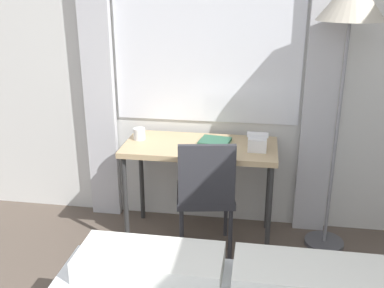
{
  "coord_description": "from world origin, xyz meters",
  "views": [
    {
      "loc": [
        0.49,
        -0.35,
        1.89
      ],
      "look_at": [
        0.07,
        2.27,
        0.92
      ],
      "focal_mm": 42.0,
      "sensor_mm": 36.0,
      "label": 1
    }
  ],
  "objects_px": {
    "standing_lamp": "(351,13)",
    "mug": "(139,134)",
    "desk": "(200,154)",
    "telephone": "(257,142)",
    "book": "(215,141)",
    "desk_chair": "(206,191)"
  },
  "relations": [
    {
      "from": "telephone",
      "to": "mug",
      "type": "xyz_separation_m",
      "value": [
        -0.87,
        0.07,
        -0.01
      ]
    },
    {
      "from": "book",
      "to": "desk_chair",
      "type": "bearing_deg",
      "value": -96.28
    },
    {
      "from": "standing_lamp",
      "to": "mug",
      "type": "relative_size",
      "value": 21.89
    },
    {
      "from": "desk_chair",
      "to": "standing_lamp",
      "type": "distance_m",
      "value": 1.49
    },
    {
      "from": "standing_lamp",
      "to": "desk_chair",
      "type": "bearing_deg",
      "value": -163.53
    },
    {
      "from": "standing_lamp",
      "to": "desk",
      "type": "bearing_deg",
      "value": -177.42
    },
    {
      "from": "standing_lamp",
      "to": "telephone",
      "type": "xyz_separation_m",
      "value": [
        -0.54,
        -0.07,
        -0.87
      ]
    },
    {
      "from": "desk",
      "to": "book",
      "type": "height_order",
      "value": "book"
    },
    {
      "from": "telephone",
      "to": "book",
      "type": "bearing_deg",
      "value": 165.02
    },
    {
      "from": "desk_chair",
      "to": "telephone",
      "type": "relative_size",
      "value": 5.37
    },
    {
      "from": "desk_chair",
      "to": "book",
      "type": "distance_m",
      "value": 0.39
    },
    {
      "from": "desk",
      "to": "desk_chair",
      "type": "xyz_separation_m",
      "value": [
        0.07,
        -0.22,
        -0.19
      ]
    },
    {
      "from": "desk_chair",
      "to": "mug",
      "type": "distance_m",
      "value": 0.67
    },
    {
      "from": "standing_lamp",
      "to": "book",
      "type": "xyz_separation_m",
      "value": [
        -0.85,
        0.01,
        -0.91
      ]
    },
    {
      "from": "desk_chair",
      "to": "telephone",
      "type": "height_order",
      "value": "desk_chair"
    },
    {
      "from": "telephone",
      "to": "book",
      "type": "relative_size",
      "value": 0.69
    },
    {
      "from": "desk",
      "to": "mug",
      "type": "height_order",
      "value": "mug"
    },
    {
      "from": "standing_lamp",
      "to": "mug",
      "type": "xyz_separation_m",
      "value": [
        -1.41,
        0.0,
        -0.88
      ]
    },
    {
      "from": "desk",
      "to": "telephone",
      "type": "xyz_separation_m",
      "value": [
        0.41,
        -0.03,
        0.13
      ]
    },
    {
      "from": "standing_lamp",
      "to": "book",
      "type": "distance_m",
      "value": 1.24
    },
    {
      "from": "desk",
      "to": "telephone",
      "type": "relative_size",
      "value": 6.69
    },
    {
      "from": "book",
      "to": "mug",
      "type": "height_order",
      "value": "mug"
    }
  ]
}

